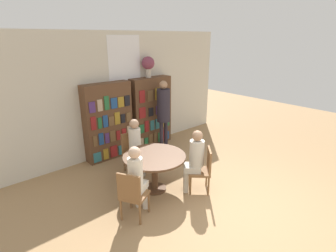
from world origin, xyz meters
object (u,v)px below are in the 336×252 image
at_px(seated_reader_left, 136,144).
at_px(seated_reader_right, 195,157).
at_px(reading_table, 154,161).
at_px(flower_vase, 148,64).
at_px(bookshelf_right, 151,112).
at_px(seated_reader_back, 137,176).
at_px(chair_near_camera, 132,193).
at_px(bookshelf_left, 108,122).
at_px(chair_far_side, 203,168).
at_px(librarian_standing, 163,108).
at_px(chair_left_side, 132,151).

distance_m(seated_reader_left, seated_reader_right, 1.35).
relative_size(reading_table, seated_reader_left, 0.96).
distance_m(flower_vase, seated_reader_left, 2.26).
relative_size(bookshelf_right, seated_reader_back, 1.50).
bearing_deg(bookshelf_right, chair_near_camera, -133.51).
distance_m(bookshelf_left, seated_reader_back, 2.39).
xyz_separation_m(bookshelf_left, bookshelf_right, (1.30, 0.00, 0.00)).
relative_size(seated_reader_left, seated_reader_back, 1.00).
xyz_separation_m(chair_far_side, seated_reader_left, (-0.59, 1.39, 0.22)).
bearing_deg(librarian_standing, seated_reader_left, -154.16).
distance_m(reading_table, seated_reader_right, 0.77).
xyz_separation_m(flower_vase, chair_left_side, (-1.23, -0.97, -1.71)).
height_order(chair_left_side, chair_far_side, same).
height_order(chair_left_side, seated_reader_back, seated_reader_back).
distance_m(bookshelf_right, chair_left_side, 1.67).
relative_size(chair_far_side, seated_reader_right, 0.70).
distance_m(chair_near_camera, chair_left_side, 1.67).
xyz_separation_m(reading_table, chair_left_side, (0.12, 0.93, -0.13)).
bearing_deg(bookshelf_right, librarian_standing, -88.00).
bearing_deg(seated_reader_right, bookshelf_right, 23.89).
distance_m(bookshelf_right, seated_reader_left, 1.75).
distance_m(bookshelf_left, chair_near_camera, 2.56).
height_order(chair_far_side, seated_reader_back, seated_reader_back).
height_order(bookshelf_left, reading_table, bookshelf_left).
bearing_deg(librarian_standing, bookshelf_left, 159.16).
bearing_deg(seated_reader_right, chair_left_side, 59.97).
height_order(flower_vase, librarian_standing, flower_vase).
height_order(reading_table, seated_reader_left, seated_reader_left).
height_order(chair_far_side, seated_reader_left, seated_reader_left).
bearing_deg(seated_reader_left, seated_reader_right, 117.07).
bearing_deg(chair_far_side, seated_reader_right, 90.00).
bearing_deg(bookshelf_left, seated_reader_left, -90.38).
distance_m(seated_reader_right, seated_reader_back, 1.23).
bearing_deg(chair_near_camera, reading_table, 90.00).
distance_m(seated_reader_left, librarian_standing, 1.53).
height_order(bookshelf_right, flower_vase, flower_vase).
relative_size(bookshelf_left, seated_reader_right, 1.49).
relative_size(bookshelf_left, flower_vase, 3.49).
height_order(bookshelf_left, chair_far_side, bookshelf_left).
bearing_deg(bookshelf_right, seated_reader_left, -138.83).
height_order(chair_near_camera, chair_left_side, same).
bearing_deg(chair_far_side, librarian_standing, 23.30).
xyz_separation_m(reading_table, seated_reader_right, (0.55, -0.52, 0.10)).
relative_size(bookshelf_left, chair_left_side, 2.12).
relative_size(seated_reader_left, seated_reader_right, 1.00).
bearing_deg(bookshelf_right, bookshelf_left, -179.99).
bearing_deg(chair_far_side, bookshelf_left, 56.13).
bearing_deg(seated_reader_right, chair_far_side, -90.00).
bearing_deg(flower_vase, chair_far_side, -104.75).
distance_m(flower_vase, seated_reader_back, 3.38).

